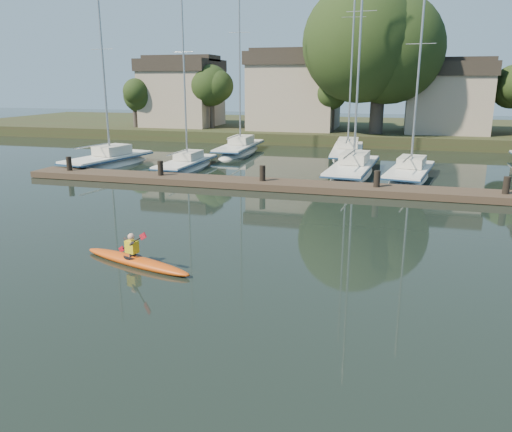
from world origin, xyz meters
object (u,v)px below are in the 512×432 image
(sailboat_0, at_px, (109,169))
(sailboat_3, at_px, (409,182))
(dock, at_px, (318,187))
(sailboat_2, at_px, (352,178))
(kayak, at_px, (135,259))
(sailboat_6, at_px, (347,159))
(sailboat_1, at_px, (186,171))
(sailboat_5, at_px, (240,155))

(sailboat_0, xyz_separation_m, sailboat_3, (19.65, 0.71, 0.02))
(dock, xyz_separation_m, sailboat_2, (1.36, 5.16, -0.41))
(dock, distance_m, sailboat_2, 5.36)
(dock, bearing_deg, sailboat_0, 164.53)
(sailboat_0, height_order, sailboat_3, sailboat_3)
(kayak, bearing_deg, sailboat_6, 97.71)
(dock, relative_size, sailboat_3, 2.58)
(kayak, xyz_separation_m, dock, (3.85, 12.38, 0.04))
(sailboat_1, xyz_separation_m, sailboat_3, (14.07, 0.40, -0.02))
(sailboat_1, bearing_deg, sailboat_3, 3.02)
(kayak, distance_m, sailboat_1, 17.71)
(kayak, distance_m, sailboat_5, 25.51)
(dock, distance_m, sailboat_1, 10.36)
(sailboat_6, bearing_deg, dock, -94.65)
(sailboat_5, relative_size, sailboat_6, 0.92)
(kayak, height_order, sailboat_3, sailboat_3)
(sailboat_6, bearing_deg, sailboat_2, -85.34)
(sailboat_3, bearing_deg, sailboat_5, 158.25)
(kayak, height_order, dock, kayak)
(dock, relative_size, sailboat_5, 2.16)
(sailboat_1, bearing_deg, sailboat_5, 84.02)
(dock, distance_m, sailboat_3, 6.77)
(sailboat_3, bearing_deg, sailboat_1, -168.84)
(dock, distance_m, sailboat_5, 15.20)
(kayak, xyz_separation_m, sailboat_5, (-4.43, 25.12, -0.37))
(sailboat_1, height_order, sailboat_6, sailboat_6)
(dock, bearing_deg, sailboat_2, 75.21)
(dock, height_order, sailboat_6, sailboat_6)
(sailboat_0, distance_m, sailboat_1, 5.59)
(sailboat_1, bearing_deg, kayak, -70.50)
(sailboat_3, distance_m, sailboat_6, 9.03)
(kayak, xyz_separation_m, sailboat_1, (-5.50, 16.83, -0.34))
(dock, relative_size, sailboat_2, 2.10)
(sailboat_3, bearing_deg, sailboat_0, -168.39)
(sailboat_1, relative_size, sailboat_6, 0.74)
(sailboat_1, relative_size, sailboat_3, 0.96)
(sailboat_0, height_order, sailboat_1, sailboat_0)
(sailboat_3, height_order, sailboat_5, sailboat_5)
(sailboat_6, bearing_deg, kayak, -102.66)
(sailboat_1, xyz_separation_m, sailboat_2, (10.72, 0.72, -0.03))
(dock, distance_m, sailboat_6, 12.74)
(sailboat_3, bearing_deg, dock, -124.71)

